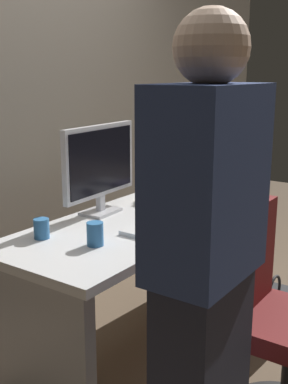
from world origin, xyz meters
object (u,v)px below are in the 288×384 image
(cup_near_keyboard, at_px, (95,234))
(handbag, at_px, (273,316))
(cup_by_monitor, at_px, (42,229))
(book_stack, at_px, (158,193))
(cell_phone, at_px, (223,202))
(keyboard, at_px, (157,224))
(mouse, at_px, (186,207))
(office_chair, at_px, (277,330))
(monitor, at_px, (100,164))
(person_at_desk, at_px, (204,277))
(desk, at_px, (136,263))

(cup_near_keyboard, relative_size, handbag, 0.27)
(cup_by_monitor, bearing_deg, book_stack, -3.64)
(book_stack, xyz_separation_m, cell_phone, (0.15, -0.34, -0.04))
(handbag, bearing_deg, book_stack, 106.14)
(keyboard, distance_m, mouse, 0.31)
(office_chair, height_order, keyboard, office_chair)
(monitor, distance_m, cup_near_keyboard, 0.52)
(person_at_desk, height_order, keyboard, person_at_desk)
(office_chair, bearing_deg, cell_phone, 42.49)
(office_chair, distance_m, mouse, 0.82)
(cup_near_keyboard, distance_m, cell_phone, 0.94)
(book_stack, bearing_deg, cell_phone, -66.02)
(desk, relative_size, office_chair, 1.58)
(desk, height_order, office_chair, office_chair)
(monitor, relative_size, keyboard, 1.26)
(person_at_desk, bearing_deg, mouse, 33.28)
(office_chair, xyz_separation_m, cell_phone, (0.61, 0.55, 0.32))
(keyboard, distance_m, book_stack, 0.48)
(monitor, distance_m, book_stack, 0.46)
(monitor, xyz_separation_m, cup_near_keyboard, (-0.38, -0.29, -0.21))
(desk, height_order, monitor, monitor)
(book_stack, height_order, cell_phone, book_stack)
(cell_phone, bearing_deg, office_chair, -135.28)
(keyboard, xyz_separation_m, mouse, (0.30, 0.02, 0.01))
(monitor, distance_m, cell_phone, 0.74)
(cup_by_monitor, bearing_deg, office_chair, -67.67)
(person_at_desk, relative_size, monitor, 3.03)
(cell_phone, xyz_separation_m, handbag, (0.04, -0.31, -0.62))
(book_stack, height_order, handbag, book_stack)
(person_at_desk, xyz_separation_m, handbag, (1.18, 0.18, -0.70))
(mouse, height_order, cup_near_keyboard, cup_near_keyboard)
(book_stack, bearing_deg, cup_near_keyboard, -165.71)
(desk, height_order, book_stack, book_stack)
(monitor, relative_size, cup_by_monitor, 6.05)
(mouse, height_order, book_stack, book_stack)
(cell_phone, bearing_deg, book_stack, 116.20)
(cup_near_keyboard, height_order, book_stack, cup_near_keyboard)
(desk, height_order, cell_phone, cell_phone)
(person_at_desk, height_order, cup_by_monitor, person_at_desk)
(desk, xyz_separation_m, mouse, (0.29, -0.11, 0.25))
(desk, bearing_deg, keyboard, -95.32)
(mouse, bearing_deg, keyboard, -175.78)
(mouse, bearing_deg, desk, 158.59)
(cup_near_keyboard, bearing_deg, cup_by_monitor, 104.76)
(cup_by_monitor, bearing_deg, keyboard, -35.48)
(cup_near_keyboard, distance_m, book_stack, 0.80)
(keyboard, height_order, handbag, keyboard)
(keyboard, distance_m, cup_by_monitor, 0.55)
(monitor, xyz_separation_m, keyboard, (-0.01, -0.35, -0.25))
(mouse, relative_size, handbag, 0.26)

